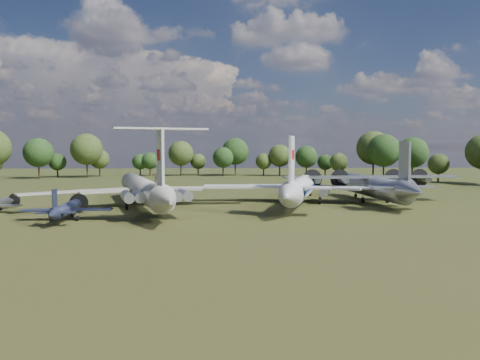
{
  "coord_description": "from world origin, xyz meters",
  "views": [
    {
      "loc": [
        6.51,
        -75.41,
        10.01
      ],
      "look_at": [
        9.94,
        -3.78,
        5.0
      ],
      "focal_mm": 35.0,
      "sensor_mm": 36.0,
      "label": 1
    }
  ],
  "objects_px": {
    "tu104_jet": "(304,189)",
    "an12_transport": "(373,189)",
    "il62_airliner": "(143,193)",
    "small_prop_west": "(66,212)",
    "person_on_il62": "(157,178)"
  },
  "relations": [
    {
      "from": "an12_transport",
      "to": "small_prop_west",
      "type": "relative_size",
      "value": 2.2
    },
    {
      "from": "il62_airliner",
      "to": "an12_transport",
      "type": "relative_size",
      "value": 1.38
    },
    {
      "from": "person_on_il62",
      "to": "small_prop_west",
      "type": "bearing_deg",
      "value": -18.28
    },
    {
      "from": "tu104_jet",
      "to": "small_prop_west",
      "type": "distance_m",
      "value": 40.63
    },
    {
      "from": "il62_airliner",
      "to": "an12_transport",
      "type": "xyz_separation_m",
      "value": [
        40.63,
        5.73,
        -0.07
      ]
    },
    {
      "from": "il62_airliner",
      "to": "tu104_jet",
      "type": "distance_m",
      "value": 28.32
    },
    {
      "from": "person_on_il62",
      "to": "an12_transport",
      "type": "bearing_deg",
      "value": -170.79
    },
    {
      "from": "an12_transport",
      "to": "il62_airliner",
      "type": "bearing_deg",
      "value": -175.9
    },
    {
      "from": "tu104_jet",
      "to": "an12_transport",
      "type": "distance_m",
      "value": 12.82
    },
    {
      "from": "il62_airliner",
      "to": "tu104_jet",
      "type": "relative_size",
      "value": 1.01
    },
    {
      "from": "tu104_jet",
      "to": "an12_transport",
      "type": "bearing_deg",
      "value": 18.47
    },
    {
      "from": "small_prop_west",
      "to": "person_on_il62",
      "type": "height_order",
      "value": "person_on_il62"
    },
    {
      "from": "il62_airliner",
      "to": "person_on_il62",
      "type": "height_order",
      "value": "person_on_il62"
    },
    {
      "from": "tu104_jet",
      "to": "person_on_il62",
      "type": "height_order",
      "value": "person_on_il62"
    },
    {
      "from": "an12_transport",
      "to": "person_on_il62",
      "type": "relative_size",
      "value": 21.11
    }
  ]
}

